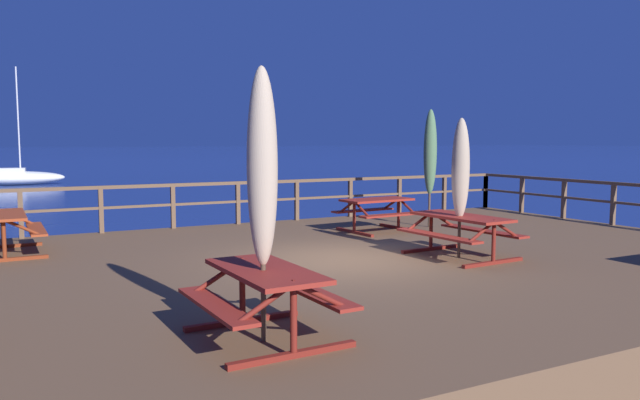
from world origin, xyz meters
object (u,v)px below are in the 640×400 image
picnic_table_back_right (377,208)px  patio_umbrella_tall_mid_left (430,153)px  picnic_table_mid_centre (461,227)px  picnic_table_back_left (3,225)px  patio_umbrella_tall_back_right (262,169)px  sailboat_distant (15,177)px  patio_umbrella_short_back (461,169)px  picnic_table_front_right (266,289)px

picnic_table_back_right → patio_umbrella_tall_mid_left: patio_umbrella_tall_mid_left is taller
picnic_table_mid_centre → picnic_table_back_right: 3.44m
picnic_table_back_left → patio_umbrella_tall_back_right: patio_umbrella_tall_back_right is taller
picnic_table_back_right → sailboat_distant: sailboat_distant is taller
picnic_table_back_right → patio_umbrella_short_back: bearing=-97.9°
picnic_table_back_left → picnic_table_back_right: same height
picnic_table_back_right → picnic_table_front_right: bearing=-131.3°
picnic_table_front_right → patio_umbrella_tall_mid_left: bearing=41.5°
picnic_table_front_right → sailboat_distant: 39.26m
picnic_table_back_left → picnic_table_back_right: size_ratio=1.09×
patio_umbrella_tall_back_right → picnic_table_back_left: bearing=109.1°
picnic_table_back_right → patio_umbrella_short_back: size_ratio=0.70×
patio_umbrella_short_back → sailboat_distant: size_ratio=0.33×
picnic_table_mid_centre → patio_umbrella_short_back: (-0.07, -0.05, 1.04)m
picnic_table_mid_centre → picnic_table_back_right: bearing=83.2°
picnic_table_front_right → picnic_table_back_left: bearing=109.6°
picnic_table_mid_centre → picnic_table_back_left: (-7.38, 4.16, -0.00)m
picnic_table_mid_centre → patio_umbrella_tall_back_right: size_ratio=0.71×
picnic_table_back_right → patio_umbrella_tall_mid_left: size_ratio=0.61×
picnic_table_mid_centre → patio_umbrella_tall_back_right: 5.83m
picnic_table_front_right → picnic_table_back_left: 7.25m
picnic_table_back_right → sailboat_distant: (-6.86, 33.13, -0.82)m
patio_umbrella_short_back → sailboat_distant: (-6.39, 36.60, -1.88)m
picnic_table_mid_centre → picnic_table_front_right: 5.62m
picnic_table_mid_centre → patio_umbrella_tall_back_right: patio_umbrella_tall_back_right is taller
sailboat_distant → picnic_table_mid_centre: bearing=-80.0°
picnic_table_mid_centre → patio_umbrella_tall_back_right: bearing=-151.3°
picnic_table_back_right → patio_umbrella_short_back: 3.65m
patio_umbrella_tall_mid_left → patio_umbrella_tall_back_right: 9.25m
picnic_table_front_right → patio_umbrella_short_back: bearing=28.3°
picnic_table_front_right → patio_umbrella_tall_mid_left: patio_umbrella_tall_mid_left is taller
picnic_table_front_right → picnic_table_back_right: 8.11m
picnic_table_back_right → patio_umbrella_tall_back_right: (-5.40, -6.14, 1.28)m
patio_umbrella_short_back → patio_umbrella_tall_mid_left: patio_umbrella_tall_mid_left is taller
patio_umbrella_short_back → picnic_table_back_right: bearing=82.1°
picnic_table_back_right → patio_umbrella_tall_back_right: size_ratio=0.61×
sailboat_distant → picnic_table_back_left: bearing=-91.6°
picnic_table_back_left → picnic_table_back_right: bearing=-5.4°
picnic_table_mid_centre → picnic_table_front_right: size_ratio=1.19×
picnic_table_back_left → patio_umbrella_short_back: 8.50m
patio_umbrella_tall_mid_left → patio_umbrella_tall_back_right: size_ratio=1.00×
picnic_table_front_right → picnic_table_mid_centre: bearing=28.4°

